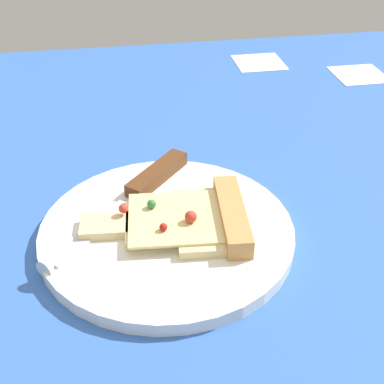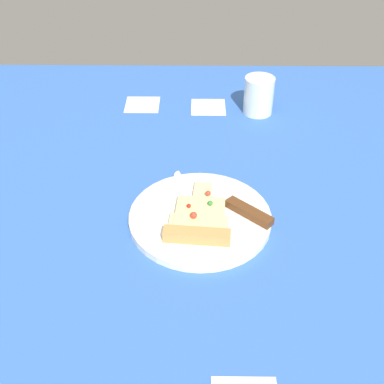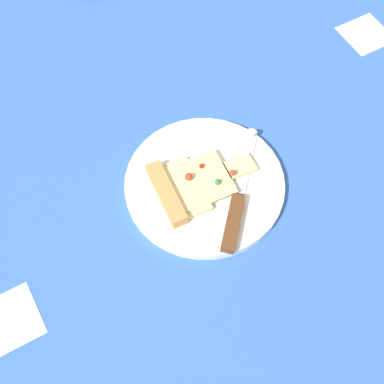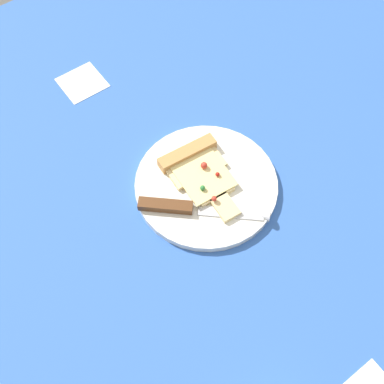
% 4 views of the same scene
% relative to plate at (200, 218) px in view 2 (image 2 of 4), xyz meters
% --- Properties ---
extents(ground_plane, '(1.44, 1.44, 0.03)m').
position_rel_plate_xyz_m(ground_plane, '(-0.09, 0.01, -0.02)').
color(ground_plane, '#3360B7').
rests_on(ground_plane, ground).
extents(plate, '(0.27, 0.27, 0.02)m').
position_rel_plate_xyz_m(plate, '(0.00, 0.00, 0.00)').
color(plate, white).
rests_on(plate, ground_plane).
extents(pizza_slice, '(0.12, 0.18, 0.03)m').
position_rel_plate_xyz_m(pizza_slice, '(-0.00, -0.03, 0.02)').
color(pizza_slice, beige).
rests_on(pizza_slice, plate).
extents(knife, '(0.19, 0.18, 0.02)m').
position_rel_plate_xyz_m(knife, '(0.06, 0.03, 0.01)').
color(knife, silver).
rests_on(knife, plate).
extents(drinking_glass, '(0.08, 0.08, 0.10)m').
position_rel_plate_xyz_m(drinking_glass, '(0.15, 0.43, 0.04)').
color(drinking_glass, silver).
rests_on(drinking_glass, ground_plane).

